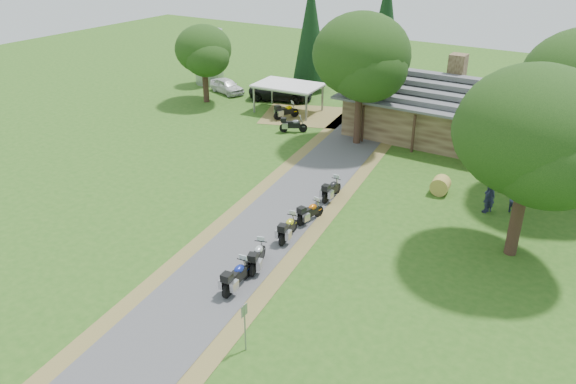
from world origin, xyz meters
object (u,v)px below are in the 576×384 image
Objects in this scene: lodge at (489,113)px; motorcycle_row_a at (237,275)px; motorcycle_carport_a at (286,110)px; car_white_sedan at (227,84)px; silo at (208,55)px; hay_bale at (440,185)px; carport at (288,98)px; motorcycle_row_c at (288,227)px; motorcycle_carport_b at (293,124)px; motorcycle_row_e at (332,188)px; motorcycle_row_d at (310,211)px; car_dark_suv at (281,87)px; motorcycle_row_b at (258,255)px.

lodge is 25.22m from motorcycle_row_a.
car_white_sedan is at bearing 96.51° from motorcycle_carport_a.
silo is 5.28× the size of hay_bale.
carport reaches higher than motorcycle_row_c.
motorcycle_row_c is 1.78× the size of hay_bale.
motorcycle_carport_b is 1.76× the size of hay_bale.
motorcycle_row_d is at bearing -174.61° from motorcycle_row_e.
car_dark_suv is 3.13× the size of motorcycle_row_a.
motorcycle_carport_b reaches higher than hay_bale.
car_dark_suv is 3.23× the size of motorcycle_row_b.
motorcycle_carport_a is at bearing -23.28° from silo.
motorcycle_row_e is (13.91, -15.94, -0.57)m from car_dark_suv.
carport is at bearing 55.04° from motorcycle_carport_a.
car_white_sedan is at bearing 156.47° from hay_bale.
motorcycle_row_d is (20.01, -18.19, -0.25)m from car_white_sedan.
motorcycle_row_d is 14.75m from motorcycle_carport_b.
motorcycle_row_c is at bearing -117.52° from car_white_sedan.
lodge reaches higher than motorcycle_carport_a.
lodge is at bearing -5.03° from motorcycle_row_d.
silo is 2.80× the size of motorcycle_carport_a.
motorcycle_row_e is (-0.36, 3.17, 0.03)m from motorcycle_row_d.
hay_bale is (4.78, 12.67, -0.12)m from motorcycle_row_b.
motorcycle_carport_a is 3.47m from motorcycle_carport_b.
carport is 2.90× the size of motorcycle_row_e.
lodge is 3.33× the size of car_dark_suv.
motorcycle_row_c reaches higher than motorcycle_row_d.
motorcycle_carport_a is at bearing 41.56° from motorcycle_row_e.
carport is at bearing 21.57° from motorcycle_row_a.
hay_bale is at bearing -140.93° from car_dark_suv.
motorcycle_row_e is at bearing -35.96° from silo.
silo is 32.74m from motorcycle_row_c.
motorcycle_row_e is (23.42, -16.99, -2.27)m from silo.
car_white_sedan is 13.00m from motorcycle_carport_b.
hay_bale is (4.99, 9.56, -0.12)m from motorcycle_row_c.
lodge reaches higher than car_dark_suv.
motorcycle_row_b is at bearing -177.35° from motorcycle_row_e.
carport reaches higher than motorcycle_carport_a.
motorcycle_carport_a is at bearing 23.08° from motorcycle_row_c.
motorcycle_row_b is 3.11m from motorcycle_row_c.
motorcycle_row_b is at bearing -46.80° from silo.
motorcycle_row_b is 13.54m from hay_bale.
motorcycle_row_e is 0.99× the size of motorcycle_carport_b.
silo is 1.11× the size of car_white_sedan.
hay_bale is at bearing -53.19° from motorcycle_row_e.
motorcycle_row_b reaches higher than motorcycle_row_d.
car_dark_suv reaches higher than carport.
hay_bale is at bearing -24.09° from silo.
lodge is at bearing -16.17° from motorcycle_row_a.
motorcycle_row_d is at bearing -2.62° from motorcycle_row_a.
motorcycle_carport_b is at bearing 46.34° from motorcycle_row_d.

